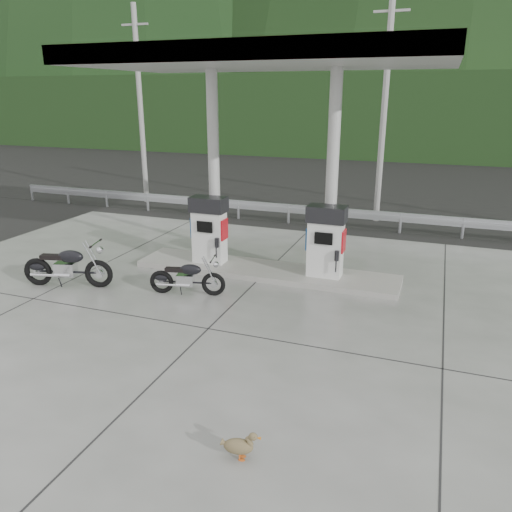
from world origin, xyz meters
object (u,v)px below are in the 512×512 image
(duck, at_px, (238,447))
(motorcycle_left, at_px, (68,267))
(gas_pump_right, at_px, (326,241))
(motorcycle_right, at_px, (187,278))
(gas_pump_left, at_px, (209,230))

(duck, bearing_deg, motorcycle_left, 134.64)
(gas_pump_right, distance_m, duck, 6.86)
(gas_pump_right, xyz_separation_m, motorcycle_left, (-5.86, -2.53, -0.55))
(motorcycle_right, relative_size, duck, 3.51)
(gas_pump_left, bearing_deg, gas_pump_right, 0.00)
(motorcycle_right, bearing_deg, gas_pump_right, 21.57)
(duck, bearing_deg, gas_pump_right, 82.22)
(gas_pump_left, bearing_deg, duck, -62.04)
(gas_pump_left, xyz_separation_m, gas_pump_right, (3.20, 0.00, 0.00))
(gas_pump_left, relative_size, motorcycle_left, 0.85)
(motorcycle_left, bearing_deg, gas_pump_right, 8.56)
(motorcycle_right, bearing_deg, motorcycle_left, 177.07)
(gas_pump_right, bearing_deg, motorcycle_right, -145.22)
(gas_pump_left, height_order, motorcycle_left, gas_pump_left)
(gas_pump_right, distance_m, motorcycle_right, 3.54)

